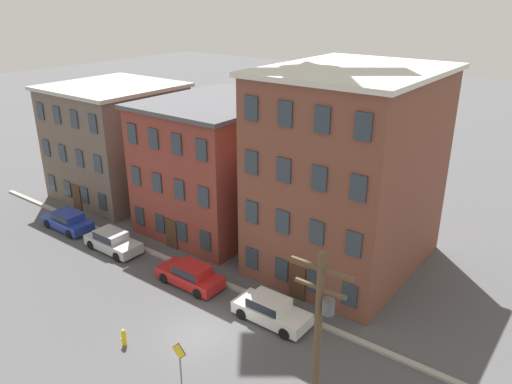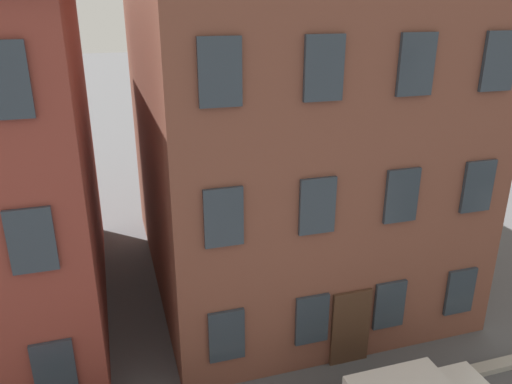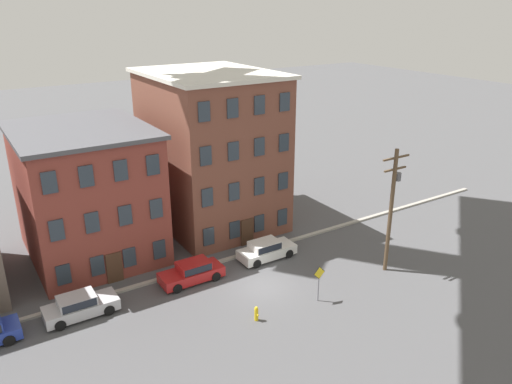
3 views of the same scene
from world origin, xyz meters
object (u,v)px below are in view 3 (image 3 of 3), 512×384
Objects in this scene: utility_pole at (392,204)px; fire_hydrant at (256,313)px; car_silver at (80,305)px; caution_sign at (319,278)px; car_white at (266,249)px; car_red at (192,271)px.

fire_hydrant is at bearing -178.79° from utility_pole.
caution_sign is (13.41, -6.56, 0.91)m from car_silver.
fire_hydrant is (8.90, -6.21, -0.27)m from car_silver.
caution_sign is 7.56m from utility_pole.
caution_sign is at bearing -175.04° from utility_pole.
fire_hydrant is (-4.85, -6.28, -0.27)m from car_white.
car_red is at bearing 0.45° from car_silver.
car_white is at bearing 52.31° from fire_hydrant.
car_red is at bearing 131.10° from caution_sign.
caution_sign is 0.28× the size of utility_pole.
fire_hydrant is at bearing -78.60° from car_red.
car_red is 14.54m from utility_pole.
car_silver is 1.75× the size of caution_sign.
caution_sign is 4.67m from fire_hydrant.
utility_pole is at bearing -16.54° from car_silver.
utility_pole is at bearing 1.21° from fire_hydrant.
utility_pole is 12.14m from fire_hydrant.
car_silver and car_red have the same top height.
car_red is (7.63, 0.06, 0.00)m from car_silver.
car_white is at bearing 136.51° from utility_pole.
car_white is 0.49× the size of utility_pole.
caution_sign is at bearing -92.97° from car_white.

